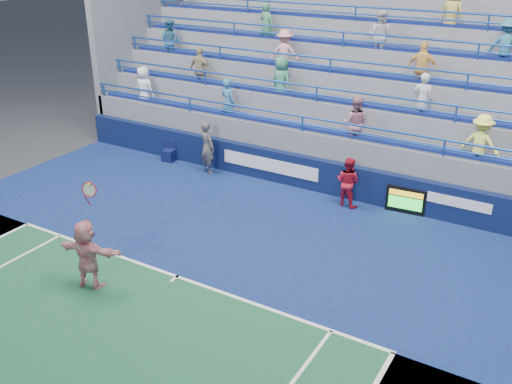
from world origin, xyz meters
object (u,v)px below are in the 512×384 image
Objects in this scene: tennis_player at (87,254)px; line_judge at (207,147)px; serve_speed_board at (406,201)px; ball_girl at (348,182)px; judge_chair at (169,155)px.

line_judge is at bearing 103.40° from tennis_player.
serve_speed_board is 1.80m from ball_girl.
line_judge is 5.23m from ball_girl.
ball_girl is at bearing -158.87° from line_judge.
serve_speed_board is at bearing -155.56° from line_judge.
tennis_player is 1.77× the size of ball_girl.
tennis_player reaches higher than line_judge.
judge_chair is at bearing -178.78° from serve_speed_board.
tennis_player is at bearing -64.15° from judge_chair.
line_judge reaches higher than ball_girl.
ball_girl is at bearing -1.70° from judge_chair.
line_judge is (-1.74, 7.29, 0.07)m from tennis_player.
line_judge reaches higher than judge_chair.
judge_chair is 2.03m from line_judge.
ball_girl is at bearing 64.34° from tennis_player.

